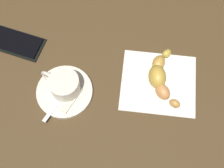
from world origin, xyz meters
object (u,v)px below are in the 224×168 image
object	(u,v)px
saucer	(65,92)
teaspoon	(66,91)
napkin	(158,83)
croissant	(160,77)
espresso_cup	(64,85)
cell_phone	(15,42)
sugar_packet	(71,99)

from	to	relation	value
saucer	teaspoon	world-z (taller)	teaspoon
teaspoon	napkin	world-z (taller)	teaspoon
napkin	croissant	xyz separation A→B (m)	(-0.00, -0.01, 0.02)
napkin	espresso_cup	bearing A→B (deg)	1.36
croissant	napkin	bearing A→B (deg)	81.22
saucer	croissant	world-z (taller)	croissant
saucer	cell_phone	distance (m)	0.19
espresso_cup	teaspoon	xyz separation A→B (m)	(-0.00, 0.01, -0.02)
napkin	teaspoon	bearing A→B (deg)	3.03
sugar_packet	espresso_cup	bearing A→B (deg)	60.09
saucer	croissant	xyz separation A→B (m)	(-0.22, -0.02, 0.02)
espresso_cup	sugar_packet	xyz separation A→B (m)	(-0.01, 0.03, -0.02)
teaspoon	sugar_packet	bearing A→B (deg)	118.97
saucer	napkin	world-z (taller)	saucer
saucer	teaspoon	size ratio (longest dim) A/B	1.16
napkin	cell_phone	xyz separation A→B (m)	(0.35, -0.13, 0.00)
sugar_packet	croissant	distance (m)	0.21
saucer	napkin	size ratio (longest dim) A/B	0.74
espresso_cup	saucer	bearing A→B (deg)	57.68
cell_phone	croissant	bearing A→B (deg)	159.90
saucer	teaspoon	xyz separation A→B (m)	(-0.00, 0.00, 0.01)
espresso_cup	sugar_packet	bearing A→B (deg)	114.96
teaspoon	napkin	size ratio (longest dim) A/B	0.64
croissant	cell_phone	bearing A→B (deg)	-20.10
sugar_packet	cell_phone	xyz separation A→B (m)	(0.14, -0.17, -0.01)
saucer	cell_phone	bearing A→B (deg)	-48.80
saucer	croissant	bearing A→B (deg)	-176.07
saucer	espresso_cup	distance (m)	0.03
espresso_cup	cell_phone	bearing A→B (deg)	-47.26
sugar_packet	saucer	bearing A→B (deg)	69.30
teaspoon	espresso_cup	bearing A→B (deg)	-80.25
napkin	croissant	bearing A→B (deg)	-98.78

